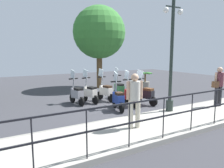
# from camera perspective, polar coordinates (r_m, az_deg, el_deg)

# --- Properties ---
(ground_plane) EXTENTS (28.00, 28.00, 0.00)m
(ground_plane) POSITION_cam_1_polar(r_m,az_deg,el_deg) (10.08, 3.04, -4.99)
(ground_plane) COLOR #38383D
(promenade_walkway) EXTENTS (2.20, 20.00, 0.15)m
(promenade_walkway) POSITION_cam_1_polar(r_m,az_deg,el_deg) (7.74, 16.32, -8.97)
(promenade_walkway) COLOR #A39E93
(promenade_walkway) RESTS_ON ground_plane
(fence_railing) EXTENTS (0.04, 16.03, 1.07)m
(fence_railing) POSITION_cam_1_polar(r_m,az_deg,el_deg) (6.90, 22.99, -4.48)
(fence_railing) COLOR black
(fence_railing) RESTS_ON promenade_walkway
(lamp_post_near) EXTENTS (0.26, 0.90, 4.12)m
(lamp_post_near) POSITION_cam_1_polar(r_m,az_deg,el_deg) (8.25, 15.21, 5.54)
(lamp_post_near) COLOR #232D28
(lamp_post_near) RESTS_ON promenade_walkway
(pedestrian_with_bag) EXTENTS (0.35, 0.65, 1.59)m
(pedestrian_with_bag) POSITION_cam_1_polar(r_m,az_deg,el_deg) (9.72, 26.09, 0.10)
(pedestrian_with_bag) COLOR #28282D
(pedestrian_with_bag) RESTS_ON promenade_walkway
(pedestrian_distant) EXTENTS (0.39, 0.48, 1.59)m
(pedestrian_distant) POSITION_cam_1_polar(r_m,az_deg,el_deg) (6.29, 5.91, -3.26)
(pedestrian_distant) COLOR beige
(pedestrian_distant) RESTS_ON promenade_walkway
(tree_distant) EXTENTS (3.31, 3.31, 5.19)m
(tree_distant) POSITION_cam_1_polar(r_m,az_deg,el_deg) (14.13, -3.38, 13.26)
(tree_distant) COLOR brown
(tree_distant) RESTS_ON ground_plane
(potted_palm) EXTENTS (1.06, 0.66, 1.05)m
(potted_palm) POSITION_cam_1_polar(r_m,az_deg,el_deg) (13.95, 8.64, 0.58)
(potted_palm) COLOR slate
(potted_palm) RESTS_ON ground_plane
(scooter_near_0) EXTENTS (1.20, 0.54, 1.54)m
(scooter_near_0) POSITION_cam_1_polar(r_m,az_deg,el_deg) (9.80, 8.77, -2.58)
(scooter_near_0) COLOR black
(scooter_near_0) RESTS_ON ground_plane
(scooter_near_1) EXTENTS (1.23, 0.44, 1.54)m
(scooter_near_1) POSITION_cam_1_polar(r_m,az_deg,el_deg) (9.44, 4.87, -2.94)
(scooter_near_1) COLOR black
(scooter_near_1) RESTS_ON ground_plane
(scooter_near_2) EXTENTS (1.22, 0.50, 1.54)m
(scooter_near_2) POSITION_cam_1_polar(r_m,az_deg,el_deg) (8.78, 1.60, -3.80)
(scooter_near_2) COLOR black
(scooter_near_2) RESTS_ON ground_plane
(scooter_far_0) EXTENTS (1.23, 0.47, 1.54)m
(scooter_far_0) POSITION_cam_1_polar(r_m,az_deg,el_deg) (11.02, 1.86, -1.25)
(scooter_far_0) COLOR black
(scooter_far_0) RESTS_ON ground_plane
(scooter_far_1) EXTENTS (1.22, 0.49, 1.54)m
(scooter_far_1) POSITION_cam_1_polar(r_m,az_deg,el_deg) (10.42, -1.70, -1.82)
(scooter_far_1) COLOR black
(scooter_far_1) RESTS_ON ground_plane
(scooter_far_2) EXTENTS (1.22, 0.49, 1.54)m
(scooter_far_2) POSITION_cam_1_polar(r_m,az_deg,el_deg) (10.11, -5.79, -2.19)
(scooter_far_2) COLOR black
(scooter_far_2) RESTS_ON ground_plane
(scooter_far_3) EXTENTS (1.23, 0.45, 1.54)m
(scooter_far_3) POSITION_cam_1_polar(r_m,az_deg,el_deg) (9.88, -9.20, -2.51)
(scooter_far_3) COLOR black
(scooter_far_3) RESTS_ON ground_plane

